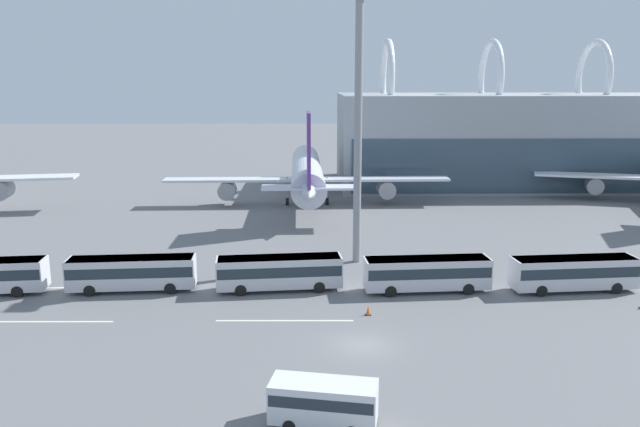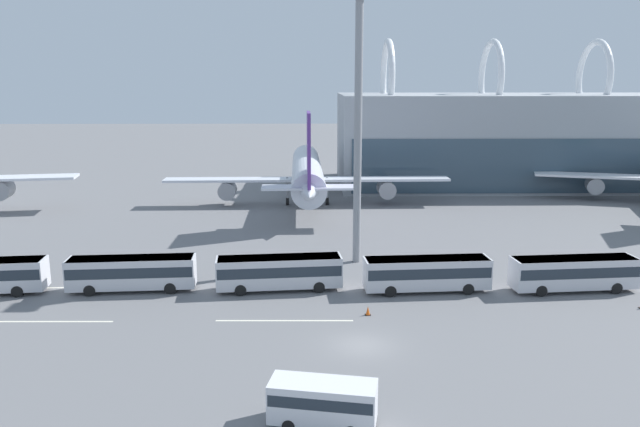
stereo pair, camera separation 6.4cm
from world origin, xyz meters
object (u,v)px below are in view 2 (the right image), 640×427
at_px(shuttle_bus_1, 132,271).
at_px(shuttle_bus_4, 574,271).
at_px(floodlight_mast, 358,116).
at_px(traffic_cone_1, 368,311).
at_px(shuttle_bus_2, 279,271).
at_px(airliner_at_gate_far, 307,174).
at_px(service_van_foreground, 323,400).
at_px(shuttle_bus_3, 427,272).

relative_size(shuttle_bus_1, shuttle_bus_4, 1.00).
bearing_deg(floodlight_mast, traffic_cone_1, -90.59).
xyz_separation_m(shuttle_bus_2, shuttle_bus_4, (25.98, -0.63, 0.00)).
distance_m(airliner_at_gate_far, traffic_cone_1, 45.25).
distance_m(shuttle_bus_2, shuttle_bus_4, 25.98).
distance_m(shuttle_bus_1, shuttle_bus_4, 38.97).
distance_m(shuttle_bus_1, service_van_foreground, 27.57).
bearing_deg(shuttle_bus_4, shuttle_bus_3, 174.76).
height_order(airliner_at_gate_far, traffic_cone_1, airliner_at_gate_far).
distance_m(shuttle_bus_4, floodlight_mast, 24.45).
bearing_deg(service_van_foreground, airliner_at_gate_far, 101.78).
bearing_deg(shuttle_bus_4, traffic_cone_1, -168.50).
height_order(airliner_at_gate_far, service_van_foreground, airliner_at_gate_far).
relative_size(shuttle_bus_4, service_van_foreground, 1.84).
bearing_deg(shuttle_bus_2, airliner_at_gate_far, 81.01).
distance_m(airliner_at_gate_far, service_van_foreground, 60.85).
distance_m(shuttle_bus_2, floodlight_mast, 17.34).
xyz_separation_m(shuttle_bus_1, shuttle_bus_4, (38.96, -0.64, 0.00)).
bearing_deg(traffic_cone_1, airliner_at_gate_far, 96.41).
bearing_deg(traffic_cone_1, floodlight_mast, 89.41).
bearing_deg(airliner_at_gate_far, service_van_foreground, 179.94).
bearing_deg(shuttle_bus_1, shuttle_bus_3, -5.25).
distance_m(airliner_at_gate_far, shuttle_bus_1, 41.62).
bearing_deg(service_van_foreground, shuttle_bus_1, 137.26).
bearing_deg(airliner_at_gate_far, floodlight_mast, -171.30).
bearing_deg(shuttle_bus_3, shuttle_bus_4, -4.23).
xyz_separation_m(shuttle_bus_1, shuttle_bus_2, (12.99, -0.01, 0.00)).
bearing_deg(shuttle_bus_1, shuttle_bus_4, -4.90).
bearing_deg(airliner_at_gate_far, shuttle_bus_2, 175.47).
bearing_deg(service_van_foreground, floodlight_mast, 93.22).
xyz_separation_m(shuttle_bus_4, floodlight_mast, (-18.49, 9.30, 13.02)).
bearing_deg(traffic_cone_1, shuttle_bus_2, 140.01).
xyz_separation_m(shuttle_bus_1, traffic_cone_1, (20.32, -6.16, -1.44)).
xyz_separation_m(shuttle_bus_1, service_van_foreground, (16.41, -22.15, -0.34)).
xyz_separation_m(airliner_at_gate_far, traffic_cone_1, (5.03, -44.77, -4.25)).
bearing_deg(shuttle_bus_3, traffic_cone_1, -139.40).
distance_m(service_van_foreground, traffic_cone_1, 16.50).
bearing_deg(shuttle_bus_3, airliner_at_gate_far, 101.26).
height_order(shuttle_bus_3, floodlight_mast, floodlight_mast).
distance_m(airliner_at_gate_far, floodlight_mast, 32.06).
distance_m(shuttle_bus_4, service_van_foreground, 31.17).
bearing_deg(shuttle_bus_2, service_van_foreground, -86.79).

